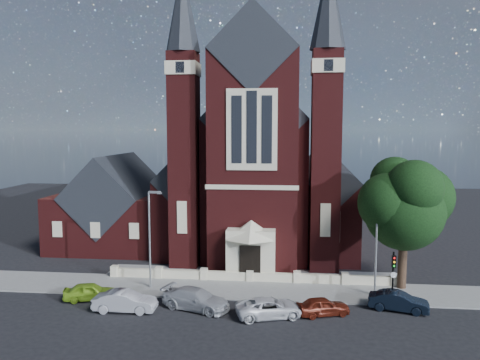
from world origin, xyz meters
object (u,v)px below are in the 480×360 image
(car_silver_a, at_px, (125,301))
(car_white_suv, at_px, (270,308))
(car_navy, at_px, (399,301))
(traffic_signal, at_px, (393,271))
(car_silver_b, at_px, (196,299))
(street_tree, at_px, (407,206))
(church, at_px, (262,170))
(car_lime_van, at_px, (90,292))
(parish_hall, at_px, (117,210))
(street_lamp_right, at_px, (378,239))
(street_lamp_left, at_px, (151,234))
(car_dark_red, at_px, (323,306))

(car_silver_a, distance_m, car_white_suv, 10.40)
(car_navy, bearing_deg, car_silver_a, 110.83)
(traffic_signal, xyz_separation_m, car_silver_a, (-19.39, -3.35, -1.84))
(traffic_signal, distance_m, car_white_suv, 9.76)
(traffic_signal, bearing_deg, car_navy, -81.68)
(car_silver_b, bearing_deg, car_white_suv, -79.76)
(street_tree, height_order, car_white_suv, street_tree)
(church, relative_size, traffic_signal, 8.72)
(street_tree, bearing_deg, car_lime_van, -169.04)
(parish_hall, distance_m, car_silver_a, 20.66)
(street_lamp_right, height_order, car_silver_a, street_lamp_right)
(car_silver_b, bearing_deg, traffic_signal, -61.05)
(street_tree, height_order, street_lamp_right, street_tree)
(street_lamp_left, xyz_separation_m, car_white_suv, (9.92, -4.86, -3.93))
(street_lamp_right, distance_m, car_dark_red, 7.23)
(street_tree, xyz_separation_m, car_lime_van, (-24.44, -4.74, -6.29))
(car_silver_a, bearing_deg, church, -20.60)
(car_lime_van, distance_m, car_dark_red, 17.57)
(car_silver_b, distance_m, car_white_suv, 5.49)
(street_tree, xyz_separation_m, car_silver_a, (-20.99, -6.64, -6.22))
(car_lime_van, distance_m, car_silver_a, 3.94)
(traffic_signal, xyz_separation_m, car_white_suv, (-8.99, -3.28, -1.92))
(street_tree, height_order, car_silver_b, street_tree)
(traffic_signal, height_order, car_dark_red, traffic_signal)
(parish_hall, height_order, car_silver_a, parish_hall)
(traffic_signal, relative_size, car_navy, 0.95)
(street_tree, xyz_separation_m, street_lamp_right, (-2.51, -1.71, -2.36))
(parish_hall, height_order, street_tree, street_tree)
(street_tree, distance_m, car_navy, 7.84)
(car_dark_red, bearing_deg, car_silver_a, 75.18)
(parish_hall, relative_size, car_dark_red, 3.25)
(church, bearing_deg, car_navy, -62.77)
(street_lamp_right, height_order, car_white_suv, street_lamp_right)
(parish_hall, xyz_separation_m, car_dark_red, (21.69, -18.16, -3.37))
(traffic_signal, height_order, car_white_suv, traffic_signal)
(car_white_suv, height_order, car_navy, car_navy)
(church, xyz_separation_m, car_silver_a, (-8.39, -23.87, -7.44))
(car_silver_b, relative_size, car_dark_red, 1.37)
(car_silver_a, relative_size, car_silver_b, 0.88)
(street_tree, height_order, street_lamp_left, street_tree)
(traffic_signal, xyz_separation_m, car_dark_red, (-5.31, -2.58, -1.94))
(car_white_suv, relative_size, car_dark_red, 1.28)
(car_silver_a, bearing_deg, street_lamp_right, -76.30)
(street_lamp_left, bearing_deg, car_lime_van, -142.44)
(parish_hall, height_order, car_dark_red, parish_hall)
(car_dark_red, bearing_deg, parish_hall, 32.11)
(street_lamp_right, xyz_separation_m, car_navy, (1.08, -2.77, -3.91))
(church, height_order, traffic_signal, church)
(church, xyz_separation_m, street_lamp_right, (10.09, -18.94, -3.59))
(church, xyz_separation_m, parish_hall, (-16.00, -4.94, -4.17))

